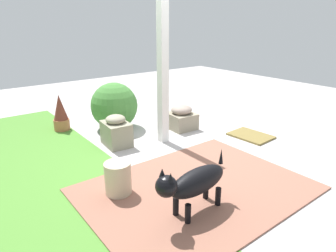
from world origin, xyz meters
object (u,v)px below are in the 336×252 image
Objects in this scene: porch_pillar at (163,70)px; stone_planter_mid at (116,131)px; doormat at (251,136)px; stone_planter_nearest at (181,118)px; terracotta_pot_spiky at (61,113)px; round_shrub at (114,106)px; ceramic_urn at (118,179)px; dog at (194,183)px.

porch_pillar is 1.12m from stone_planter_mid.
stone_planter_nearest is at bearing 32.69° from doormat.
terracotta_pot_spiky is (1.45, 1.06, -0.79)m from porch_pillar.
round_shrub is 1.25× the size of doormat.
ceramic_urn is at bearing 174.83° from terracotta_pot_spiky.
stone_planter_mid is at bearing 61.65° from doormat.
stone_planter_nearest is at bearing -91.08° from stone_planter_mid.
porch_pillar is 1.96m from terracotta_pot_spiky.
terracotta_pot_spiky is (1.15, 0.42, 0.08)m from stone_planter_mid.
stone_planter_nearest is 1.31× the size of ceramic_urn.
porch_pillar is at bearing -114.57° from stone_planter_mid.
dog reaches higher than stone_planter_nearest.
stone_planter_nearest is 0.78× the size of terracotta_pot_spiky.
stone_planter_mid is at bearing -6.88° from dog.
stone_planter_mid is (0.02, 1.24, 0.02)m from stone_planter_nearest.
terracotta_pot_spiky is at bearing 46.63° from doormat.
round_shrub is 0.90m from terracotta_pot_spiky.
stone_planter_mid is 0.77× the size of doormat.
porch_pillar is at bearing 59.76° from doormat.
stone_planter_nearest is 2.43m from dog.
dog is at bearing 173.12° from stone_planter_mid.
porch_pillar reaches higher than dog.
porch_pillar is 2.02m from dog.
dog is (-1.95, 0.24, 0.12)m from stone_planter_mid.
terracotta_pot_spiky is 1.68× the size of ceramic_urn.
ceramic_urn is at bearing 125.57° from porch_pillar.
round_shrub reaches higher than ceramic_urn.
terracotta_pot_spiky reaches higher than stone_planter_nearest.
doormat is at bearing -133.37° from terracotta_pot_spiky.
stone_planter_nearest is 1.24m from stone_planter_mid.
doormat is (-0.98, -0.63, -0.18)m from stone_planter_nearest.
stone_planter_mid is 0.57× the size of dog.
round_shrub is 0.93× the size of dog.
stone_planter_nearest is at bearing -128.95° from round_shrub.
round_shrub reaches higher than doormat.
round_shrub is 2.31m from doormat.
round_shrub is 1.29× the size of terracotta_pot_spiky.
round_shrub is at bearing -12.45° from dog.
dog is at bearing 114.18° from doormat.
ceramic_urn is at bearing 152.34° from stone_planter_mid.
stone_planter_nearest is at bearing -125.40° from terracotta_pot_spiky.
porch_pillar is 5.94× the size of ceramic_urn.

